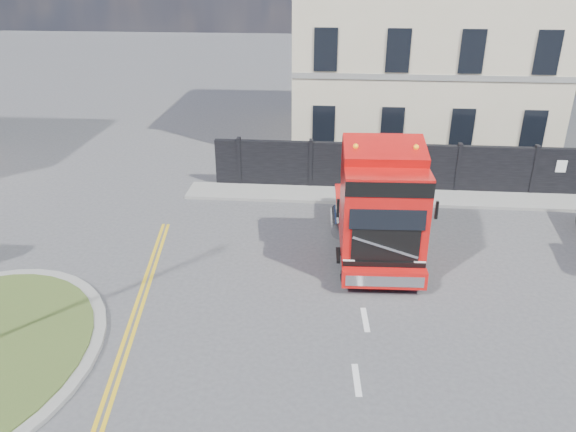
{
  "coord_description": "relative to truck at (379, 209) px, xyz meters",
  "views": [
    {
      "loc": [
        1.95,
        -13.07,
        8.93
      ],
      "look_at": [
        0.64,
        2.19,
        1.8
      ],
      "focal_mm": 35.0,
      "sensor_mm": 36.0,
      "label": 1
    }
  ],
  "objects": [
    {
      "name": "pavement_far",
      "position": [
        2.57,
        5.02,
        -1.68
      ],
      "size": [
        20.0,
        1.6,
        0.12
      ],
      "primitive_type": "cube",
      "color": "gray",
      "rests_on": "ground"
    },
    {
      "name": "truck",
      "position": [
        0.0,
        0.0,
        0.0
      ],
      "size": [
        2.65,
        6.55,
        3.88
      ],
      "rotation": [
        0.0,
        0.0,
        0.04
      ],
      "color": "black",
      "rests_on": "ground"
    },
    {
      "name": "hoarding_fence",
      "position": [
        3.12,
        5.92,
        -0.74
      ],
      "size": [
        18.8,
        0.25,
        2.0
      ],
      "color": "black",
      "rests_on": "ground"
    },
    {
      "name": "ground",
      "position": [
        -3.43,
        -3.08,
        -1.74
      ],
      "size": [
        120.0,
        120.0,
        0.0
      ],
      "primitive_type": "plane",
      "color": "#424244",
      "rests_on": "ground"
    },
    {
      "name": "georgian_building",
      "position": [
        2.57,
        13.42,
        4.04
      ],
      "size": [
        12.3,
        10.3,
        12.8
      ],
      "color": "beige",
      "rests_on": "ground"
    }
  ]
}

